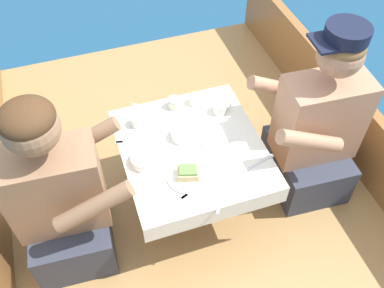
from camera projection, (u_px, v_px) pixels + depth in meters
name	position (u px, v px, depth m)	size (l,w,h in m)	color
ground_plane	(191.00, 221.00, 2.56)	(60.00, 60.00, 0.00)	navy
boat_deck	(191.00, 209.00, 2.46)	(2.02, 2.93, 0.26)	#A87F4C
gunwale_starboard	(355.00, 130.00, 2.41)	(0.06, 2.93, 0.41)	#936033
cockpit_table	(192.00, 154.00, 2.05)	(0.66, 0.72, 0.44)	#B2B2B7
person_port	(61.00, 199.00, 1.88)	(0.54, 0.47, 0.96)	#333847
person_starboard	(315.00, 130.00, 2.14)	(0.54, 0.47, 1.01)	#333847
plate_sandwich	(188.00, 176.00, 1.90)	(0.19, 0.19, 0.01)	white
plate_bread	(214.00, 138.00, 2.05)	(0.16, 0.16, 0.01)	white
sandwich	(188.00, 172.00, 1.88)	(0.11, 0.10, 0.05)	#E0BC7F
bowl_port_near	(145.00, 159.00, 1.94)	(0.13, 0.13, 0.04)	white
bowl_starboard_near	(183.00, 134.00, 2.04)	(0.11, 0.11, 0.04)	white
coffee_cup_port	(220.00, 108.00, 2.15)	(0.10, 0.07, 0.05)	white
coffee_cup_starboard	(138.00, 121.00, 2.09)	(0.09, 0.07, 0.05)	white
coffee_cup_center	(195.00, 99.00, 2.19)	(0.09, 0.06, 0.05)	white
tin_can	(175.00, 103.00, 2.17)	(0.07, 0.07, 0.05)	silver
utensil_fork_starboard	(130.00, 141.00, 2.04)	(0.17, 0.05, 0.00)	silver
utensil_fork_port	(175.00, 203.00, 1.81)	(0.17, 0.08, 0.00)	silver
utensil_spoon_port	(222.00, 192.00, 1.84)	(0.10, 0.15, 0.01)	silver
utensil_knife_starboard	(147.00, 108.00, 2.18)	(0.14, 0.12, 0.00)	silver
utensil_spoon_starboard	(263.00, 160.00, 1.96)	(0.17, 0.06, 0.01)	silver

